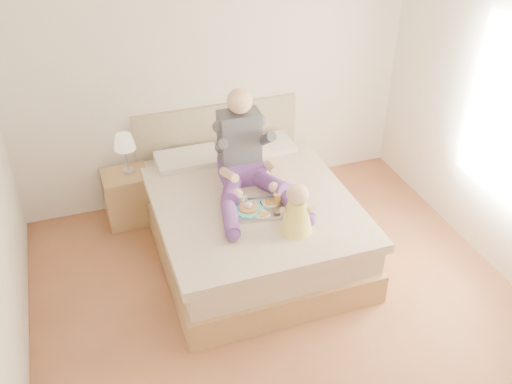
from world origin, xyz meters
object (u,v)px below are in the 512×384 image
object	(u,v)px
bed	(248,216)
adult	(246,161)
tray	(259,207)
baby	(297,212)
nightstand	(128,197)

from	to	relation	value
bed	adult	distance (m)	0.56
adult	tray	xyz separation A→B (m)	(-0.01, -0.39, -0.24)
adult	baby	distance (m)	0.77
nightstand	adult	xyz separation A→B (m)	(1.01, -0.69, 0.61)
bed	nightstand	bearing A→B (deg)	143.13
bed	tray	distance (m)	0.46
bed	baby	distance (m)	0.85
adult	nightstand	bearing A→B (deg)	146.91
bed	baby	bearing A→B (deg)	-74.61
nightstand	tray	world-z (taller)	tray
tray	baby	size ratio (longest dim) A/B	1.07
nightstand	baby	xyz separation A→B (m)	(1.19, -1.43, 0.52)
nightstand	bed	bearing A→B (deg)	-38.97
nightstand	adult	bearing A→B (deg)	-36.65
bed	tray	size ratio (longest dim) A/B	4.62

